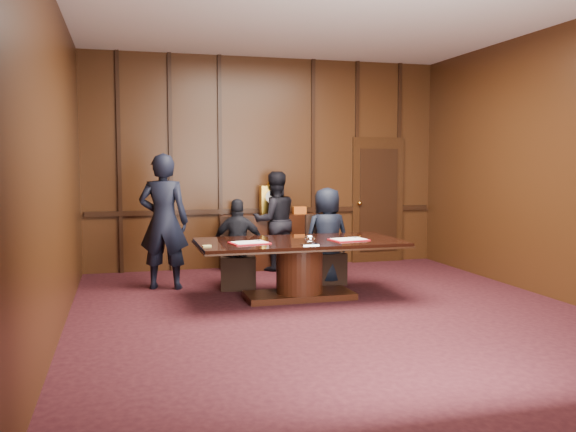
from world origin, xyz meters
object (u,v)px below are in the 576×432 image
object	(u,v)px
signatory_left	(238,244)
signatory_right	(327,236)
witness_right	(275,221)
conference_table	(299,260)
witness_left	(164,222)
sideboard	(271,239)

from	to	relation	value
signatory_left	signatory_right	size ratio (longest dim) A/B	0.90
signatory_right	witness_right	distance (m)	1.41
signatory_left	witness_right	xyz separation A→B (m)	(0.85, 1.34, 0.18)
conference_table	witness_left	bearing A→B (deg)	146.43
signatory_left	witness_left	size ratio (longest dim) A/B	0.67
signatory_right	witness_left	distance (m)	2.33
witness_left	witness_right	bearing A→B (deg)	-134.69
signatory_left	conference_table	bearing A→B (deg)	141.90
sideboard	witness_right	bearing A→B (deg)	-80.76
sideboard	conference_table	world-z (taller)	sideboard
sideboard	conference_table	distance (m)	2.30
signatory_right	witness_left	xyz separation A→B (m)	(-2.30, 0.29, 0.24)
conference_table	witness_right	xyz separation A→B (m)	(0.20, 2.14, 0.30)
conference_table	signatory_left	bearing A→B (deg)	129.09
signatory_right	witness_left	size ratio (longest dim) A/B	0.74
signatory_right	witness_left	bearing A→B (deg)	-13.76
sideboard	witness_right	size ratio (longest dim) A/B	0.99
signatory_left	witness_left	distance (m)	1.08
witness_left	witness_right	size ratio (longest dim) A/B	1.17
signatory_right	witness_right	xyz separation A→B (m)	(-0.45, 1.34, 0.11)
signatory_left	witness_left	bearing A→B (deg)	-3.54
signatory_left	signatory_right	distance (m)	1.30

